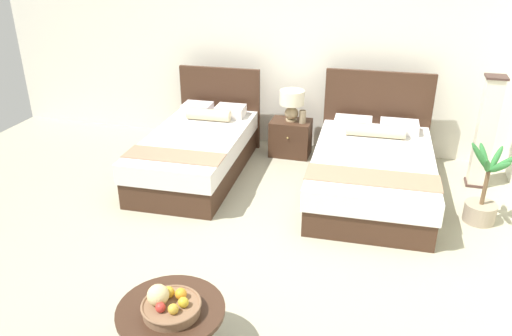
{
  "coord_description": "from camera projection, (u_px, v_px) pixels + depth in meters",
  "views": [
    {
      "loc": [
        1.19,
        -4.07,
        2.81
      ],
      "look_at": [
        -0.04,
        0.41,
        0.66
      ],
      "focal_mm": 35.35,
      "sensor_mm": 36.0,
      "label": 1
    }
  ],
  "objects": [
    {
      "name": "bed_near_window",
      "position": [
        198.0,
        150.0,
        6.43
      ],
      "size": [
        1.21,
        2.22,
        1.14
      ],
      "color": "#3D2619",
      "rests_on": "ground"
    },
    {
      "name": "fruit_bowl",
      "position": [
        170.0,
        305.0,
        3.47
      ],
      "size": [
        0.42,
        0.42,
        0.21
      ],
      "color": "#825F44",
      "rests_on": "coffee_table"
    },
    {
      "name": "vase",
      "position": [
        303.0,
        117.0,
        6.77
      ],
      "size": [
        0.09,
        0.09,
        0.18
      ],
      "color": "#968363",
      "rests_on": "nightstand"
    },
    {
      "name": "ground_plane",
      "position": [
        249.0,
        245.0,
        5.04
      ],
      "size": [
        9.23,
        9.23,
        0.02
      ],
      "primitive_type": "cube",
      "color": "#A5A087"
    },
    {
      "name": "nightstand",
      "position": [
        290.0,
        138.0,
        6.99
      ],
      "size": [
        0.55,
        0.41,
        0.5
      ],
      "color": "#3D2619",
      "rests_on": "ground"
    },
    {
      "name": "potted_palm",
      "position": [
        482.0,
        200.0,
        5.34
      ],
      "size": [
        0.5,
        0.5,
        0.92
      ],
      "color": "gray",
      "rests_on": "ground"
    },
    {
      "name": "coffee_table",
      "position": [
        172.0,
        321.0,
        3.58
      ],
      "size": [
        0.77,
        0.77,
        0.43
      ],
      "color": "#3D2619",
      "rests_on": "ground"
    },
    {
      "name": "table_lamp",
      "position": [
        292.0,
        101.0,
        6.79
      ],
      "size": [
        0.33,
        0.33,
        0.42
      ],
      "color": "tan",
      "rests_on": "nightstand"
    },
    {
      "name": "wall_back",
      "position": [
        305.0,
        52.0,
        6.93
      ],
      "size": [
        9.23,
        0.12,
        2.68
      ],
      "primitive_type": "cube",
      "color": "white",
      "rests_on": "ground"
    },
    {
      "name": "floor_lamp_corner",
      "position": [
        485.0,
        133.0,
        5.96
      ],
      "size": [
        0.24,
        0.24,
        1.37
      ],
      "color": "#432D27",
      "rests_on": "ground"
    },
    {
      "name": "bed_near_corner",
      "position": [
        372.0,
        170.0,
        5.91
      ],
      "size": [
        1.44,
        2.25,
        1.23
      ],
      "color": "#3D2619",
      "rests_on": "ground"
    }
  ]
}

